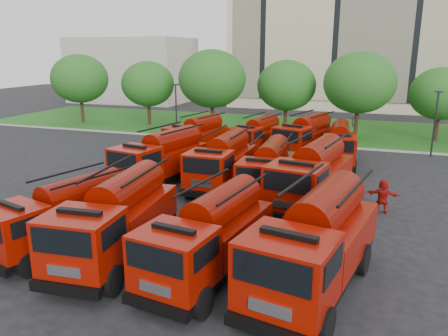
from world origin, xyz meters
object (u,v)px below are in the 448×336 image
object	(u,v)px
fire_truck_8	(197,136)
fire_truck_2	(210,236)
fire_truck_0	(63,215)
fire_truck_1	(116,219)
fire_truck_10	(306,136)
fire_truck_11	(339,144)
firefighter_2	(275,286)
fire_truck_7	(312,176)
firefighter_3	(286,253)
firefighter_4	(142,194)
fire_truck_5	(223,161)
fire_truck_9	(258,136)
firefighter_5	(381,212)
fire_truck_4	(162,158)
fire_truck_6	(268,170)
fire_truck_3	(315,242)

from	to	relation	value
fire_truck_8	fire_truck_2	bearing A→B (deg)	-55.06
fire_truck_0	fire_truck_1	size ratio (longest dim) A/B	0.91
fire_truck_10	fire_truck_11	xyz separation A→B (m)	(2.71, -1.68, -0.11)
firefighter_2	fire_truck_7	bearing A→B (deg)	-6.37
fire_truck_1	firefighter_3	xyz separation A→B (m)	(6.31, 2.59, -1.66)
fire_truck_11	firefighter_4	distance (m)	14.95
fire_truck_5	fire_truck_11	bearing A→B (deg)	52.05
fire_truck_1	fire_truck_2	xyz separation A→B (m)	(3.98, -0.12, -0.08)
fire_truck_9	firefighter_5	xyz separation A→B (m)	(9.45, -10.91, -1.45)
fire_truck_1	fire_truck_9	xyz separation A→B (m)	(0.64, 19.72, -0.21)
fire_truck_1	fire_truck_4	bearing A→B (deg)	102.22
fire_truck_8	fire_truck_9	bearing A→B (deg)	32.79
firefighter_5	fire_truck_4	bearing A→B (deg)	-1.02
fire_truck_6	fire_truck_11	bearing A→B (deg)	67.43
fire_truck_2	fire_truck_8	distance (m)	19.70
fire_truck_4	fire_truck_5	size ratio (longest dim) A/B	1.07
firefighter_4	fire_truck_11	bearing A→B (deg)	-69.96
fire_truck_2	fire_truck_3	size ratio (longest dim) A/B	0.89
fire_truck_3	fire_truck_9	world-z (taller)	fire_truck_3
fire_truck_10	firefighter_5	size ratio (longest dim) A/B	4.15
firefighter_3	fire_truck_4	bearing A→B (deg)	-81.78
fire_truck_9	firefighter_5	bearing A→B (deg)	-37.86
fire_truck_9	firefighter_2	bearing A→B (deg)	-62.41
firefighter_5	fire_truck_3	bearing A→B (deg)	78.21
fire_truck_3	fire_truck_4	size ratio (longest dim) A/B	1.07
fire_truck_1	fire_truck_2	distance (m)	3.99
fire_truck_3	fire_truck_11	bearing A→B (deg)	102.83
fire_truck_0	fire_truck_1	xyz separation A→B (m)	(2.62, -0.10, 0.20)
fire_truck_6	firefighter_3	xyz separation A→B (m)	(2.39, -6.89, -1.55)
fire_truck_2	fire_truck_3	distance (m)	3.78
fire_truck_7	fire_truck_6	bearing A→B (deg)	167.93
fire_truck_8	firefighter_4	world-z (taller)	fire_truck_8
fire_truck_0	firefighter_3	distance (m)	9.39
firefighter_3	fire_truck_7	bearing A→B (deg)	-135.65
fire_truck_9	fire_truck_4	bearing A→B (deg)	-98.52
fire_truck_8	firefighter_3	xyz separation A→B (m)	(10.22, -15.34, -1.49)
firefighter_4	fire_truck_10	bearing A→B (deg)	-57.58
fire_truck_1	fire_truck_8	size ratio (longest dim) A/B	1.09
fire_truck_3	fire_truck_6	world-z (taller)	fire_truck_3
fire_truck_5	firefighter_5	distance (m)	9.44
fire_truck_11	fire_truck_7	bearing A→B (deg)	-97.26
fire_truck_7	fire_truck_8	distance (m)	14.08
fire_truck_7	fire_truck_9	bearing A→B (deg)	127.42
fire_truck_1	fire_truck_9	size ratio (longest dim) A/B	1.12
fire_truck_0	fire_truck_1	distance (m)	2.63
fire_truck_6	fire_truck_10	size ratio (longest dim) A/B	0.93
firefighter_3	fire_truck_5	bearing A→B (deg)	-98.73
fire_truck_5	fire_truck_9	bearing A→B (deg)	92.10
fire_truck_8	firefighter_3	distance (m)	18.50
fire_truck_3	fire_truck_8	distance (m)	21.29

